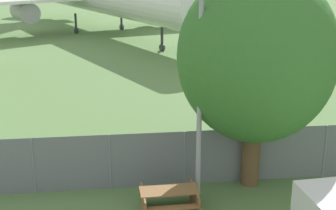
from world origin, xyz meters
The scene contains 4 objects.
perimeter_fence centered at (0.00, 10.07, 0.99)m, with size 56.07×0.07×1.98m.
picnic_bench_near_cabin centered at (-0.75, 8.28, 0.48)m, with size 1.86×1.45×0.76m.
tree_near_hangar centered at (2.30, 9.84, 4.55)m, with size 5.19×5.19×7.42m.
light_mast centered at (0.28, 8.96, 5.11)m, with size 0.44×0.44×8.45m.
Camera 1 is at (-2.37, -4.64, 7.57)m, focal length 50.00 mm.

